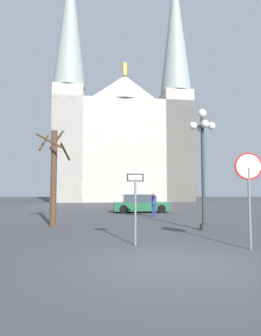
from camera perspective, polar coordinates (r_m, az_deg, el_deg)
ground_plane at (r=7.72m, az=7.70°, el=-18.02°), size 120.00×120.00×0.00m
cathedral at (r=45.48m, az=-1.75°, el=7.06°), size 21.20×14.35×36.85m
stop_sign at (r=9.84m, az=22.11°, el=-2.20°), size 0.86×0.10×3.00m
one_way_arrow_sign at (r=9.73m, az=0.96°, el=-6.39°), size 0.56×0.11×2.37m
street_lamp at (r=13.80m, az=13.94°, el=3.79°), size 1.20×1.20×5.54m
bare_tree at (r=15.14m, az=-14.81°, el=-1.10°), size 1.53×1.45×4.90m
parked_car_near_green at (r=23.12m, az=1.92°, el=-7.03°), size 4.39×2.03×1.42m
pedestrian_walking at (r=19.40m, az=4.62°, el=-6.70°), size 0.32×0.32×1.61m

